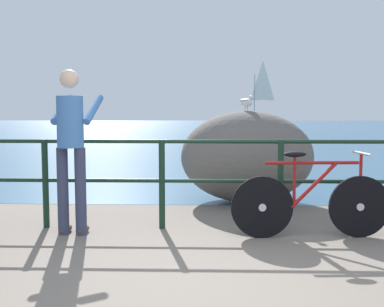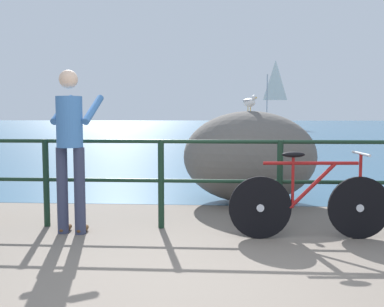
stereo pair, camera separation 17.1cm
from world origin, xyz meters
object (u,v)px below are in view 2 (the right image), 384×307
object	(u,v)px
bicycle	(310,202)
person_at_railing	(71,143)
breakwater_boulder_main	(250,157)
sailboat	(270,121)
seagull	(249,102)

from	to	relation	value
bicycle	person_at_railing	distance (m)	2.64
breakwater_boulder_main	sailboat	world-z (taller)	sailboat
bicycle	sailboat	bearing A→B (deg)	81.23
seagull	sailboat	xyz separation A→B (m)	(4.03, 34.60, -0.79)
person_at_railing	sailboat	bearing A→B (deg)	-4.40
seagull	sailboat	size ratio (longest dim) A/B	0.05
bicycle	sailboat	size ratio (longest dim) A/B	0.28
breakwater_boulder_main	person_at_railing	bearing A→B (deg)	-137.31
bicycle	seagull	world-z (taller)	seagull
bicycle	breakwater_boulder_main	world-z (taller)	breakwater_boulder_main
person_at_railing	seagull	world-z (taller)	person_at_railing
person_at_railing	sailboat	size ratio (longest dim) A/B	0.29
person_at_railing	seagull	size ratio (longest dim) A/B	5.58
person_at_railing	sailboat	distance (m)	37.06
breakwater_boulder_main	sailboat	distance (m)	34.89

